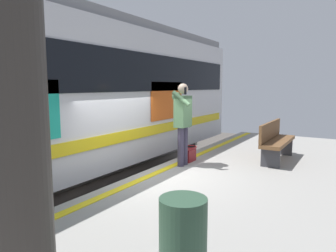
% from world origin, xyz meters
% --- Properties ---
extents(ground_plane, '(24.30, 24.30, 0.00)m').
position_xyz_m(ground_plane, '(0.00, 0.00, 0.00)').
color(ground_plane, '#4C4742').
extents(platform, '(12.43, 4.09, 1.04)m').
position_xyz_m(platform, '(0.00, 2.05, 0.52)').
color(platform, gray).
rests_on(platform, ground).
extents(safety_line, '(12.18, 0.16, 0.01)m').
position_xyz_m(safety_line, '(0.00, 0.30, 1.04)').
color(safety_line, yellow).
rests_on(safety_line, platform).
extents(track_rail_near, '(16.16, 0.08, 0.16)m').
position_xyz_m(track_rail_near, '(0.00, -1.38, 0.08)').
color(track_rail_near, slate).
rests_on(track_rail_near, ground).
extents(track_rail_far, '(16.16, 0.08, 0.16)m').
position_xyz_m(track_rail_far, '(0.00, -2.82, 0.08)').
color(track_rail_far, slate).
rests_on(track_rail_far, ground).
extents(train_carriage, '(12.23, 2.80, 4.20)m').
position_xyz_m(train_carriage, '(0.19, -2.10, 2.64)').
color(train_carriage, silver).
rests_on(train_carriage, ground).
extents(passenger, '(0.57, 0.55, 1.78)m').
position_xyz_m(passenger, '(-0.72, 0.45, 2.09)').
color(passenger, '#383347').
rests_on(passenger, platform).
extents(handbag, '(0.36, 0.33, 0.35)m').
position_xyz_m(handbag, '(-1.12, 0.42, 1.21)').
color(handbag, maroon).
rests_on(handbag, platform).
extents(station_column, '(0.36, 0.36, 3.20)m').
position_xyz_m(station_column, '(4.14, 2.11, 2.64)').
color(station_column, '#38332D').
rests_on(station_column, platform).
extents(bench, '(1.78, 0.44, 0.90)m').
position_xyz_m(bench, '(-2.25, 2.08, 1.54)').
color(bench, brown).
rests_on(bench, platform).
extents(trash_bin, '(0.41, 0.41, 0.81)m').
position_xyz_m(trash_bin, '(2.91, 2.45, 1.44)').
color(trash_bin, '#2D4C38').
rests_on(trash_bin, platform).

